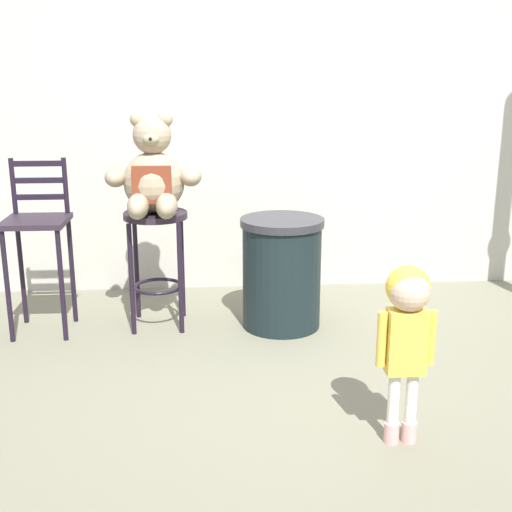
{
  "coord_description": "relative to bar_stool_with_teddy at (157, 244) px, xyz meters",
  "views": [
    {
      "loc": [
        -0.5,
        -3.46,
        1.67
      ],
      "look_at": [
        -0.25,
        0.13,
        0.67
      ],
      "focal_mm": 46.59,
      "sensor_mm": 36.0,
      "label": 1
    }
  ],
  "objects": [
    {
      "name": "ground_plane",
      "position": [
        0.86,
        -0.83,
        -0.57
      ],
      "size": [
        24.0,
        24.0,
        0.0
      ],
      "primitive_type": "plane",
      "color": "slate"
    },
    {
      "name": "building_wall",
      "position": [
        0.86,
        0.95,
        1.05
      ],
      "size": [
        6.01,
        0.3,
        3.23
      ],
      "primitive_type": "cube",
      "color": "beige",
      "rests_on": "ground_plane"
    },
    {
      "name": "bar_stool_with_teddy",
      "position": [
        0.0,
        0.0,
        0.0
      ],
      "size": [
        0.42,
        0.42,
        0.78
      ],
      "color": "#281F2A",
      "rests_on": "ground_plane"
    },
    {
      "name": "teddy_bear",
      "position": [
        0.0,
        -0.03,
        0.45
      ],
      "size": [
        0.61,
        0.55,
        0.65
      ],
      "color": "gray",
      "rests_on": "bar_stool_with_teddy"
    },
    {
      "name": "child_walking",
      "position": [
        1.22,
        -1.58,
        0.05
      ],
      "size": [
        0.27,
        0.21,
        0.85
      ],
      "rotation": [
        0.0,
        0.0,
        2.61
      ],
      "color": "#DFA3A0",
      "rests_on": "ground_plane"
    },
    {
      "name": "trash_bin",
      "position": [
        0.83,
        -0.08,
        -0.19
      ],
      "size": [
        0.55,
        0.55,
        0.75
      ],
      "color": "black",
      "rests_on": "ground_plane"
    },
    {
      "name": "bar_chair_empty",
      "position": [
        -0.75,
        -0.04,
        0.1
      ],
      "size": [
        0.39,
        0.39,
        1.13
      ],
      "color": "#281F2A",
      "rests_on": "ground_plane"
    }
  ]
}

